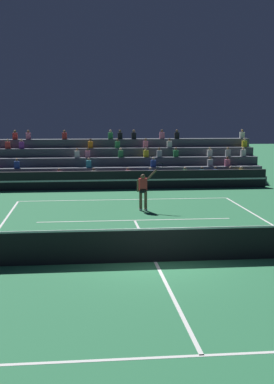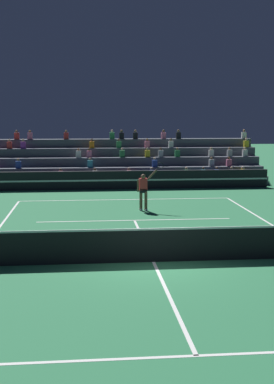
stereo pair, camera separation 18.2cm
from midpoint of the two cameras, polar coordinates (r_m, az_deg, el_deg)
ground_plane at (r=16.55m, az=2.08°, el=-7.46°), size 120.00×120.00×0.00m
court_lines at (r=16.55m, az=2.09°, el=-7.45°), size 11.10×23.90×0.01m
tennis_net at (r=16.41m, az=2.10°, el=-5.64°), size 12.00×0.10×1.10m
sponsor_banner_wall at (r=31.93m, az=-1.64°, el=1.29°), size 18.00×0.26×1.10m
bleacher_stand at (r=35.64m, az=-2.05°, el=2.80°), size 18.81×4.75×3.38m
tennis_player at (r=24.86m, az=0.94°, el=0.24°), size 1.32×0.33×2.31m
tennis_ball at (r=19.65m, az=-1.84°, el=-4.79°), size 0.07×0.07×0.07m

